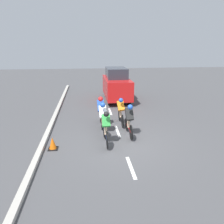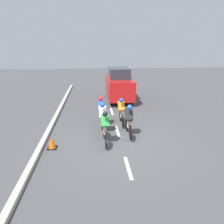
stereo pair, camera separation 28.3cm
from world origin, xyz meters
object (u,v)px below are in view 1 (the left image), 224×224
cyclist_black (129,119)px  cyclist_blue (101,110)px  cyclist_green (106,127)px  traffic_cone (53,143)px  cyclist_orange (121,110)px  support_car (116,85)px  cyclist_white (103,116)px

cyclist_black → cyclist_blue: cyclist_blue is taller
cyclist_green → cyclist_blue: cyclist_blue is taller
cyclist_green → traffic_cone: 2.17m
cyclist_orange → support_car: support_car is taller
cyclist_blue → cyclist_green: bearing=91.8°
cyclist_black → cyclist_orange: (0.14, -1.47, -0.04)m
cyclist_white → traffic_cone: 2.54m
cyclist_black → traffic_cone: bearing=16.7°
cyclist_white → cyclist_black: (-1.12, 0.42, -0.01)m
cyclist_white → traffic_cone: cyclist_white is taller
cyclist_black → support_car: support_car is taller
support_car → cyclist_blue: bearing=74.1°
cyclist_white → cyclist_orange: cyclist_white is taller
cyclist_white → cyclist_blue: cyclist_blue is taller
cyclist_green → support_car: bearing=-101.0°
cyclist_orange → traffic_cone: cyclist_orange is taller
cyclist_blue → cyclist_orange: cyclist_blue is taller
cyclist_green → support_car: 7.46m
cyclist_green → cyclist_white: size_ratio=1.00×
cyclist_orange → traffic_cone: size_ratio=3.42×
cyclist_white → traffic_cone: size_ratio=3.38×
cyclist_black → cyclist_orange: bearing=-84.6°
support_car → cyclist_green: bearing=79.0°
cyclist_white → cyclist_green: bearing=91.8°
cyclist_black → cyclist_orange: size_ratio=1.01×
cyclist_blue → traffic_cone: (2.03, 2.31, -0.58)m
support_car → traffic_cone: support_car is taller
cyclist_green → cyclist_blue: bearing=-88.2°
cyclist_black → cyclist_white: bearing=-20.6°
cyclist_white → traffic_cone: bearing=33.8°
cyclist_blue → support_car: support_car is taller
cyclist_white → cyclist_black: size_ratio=0.97×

